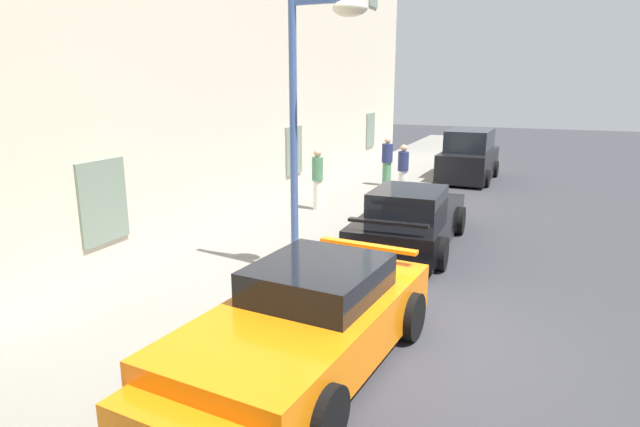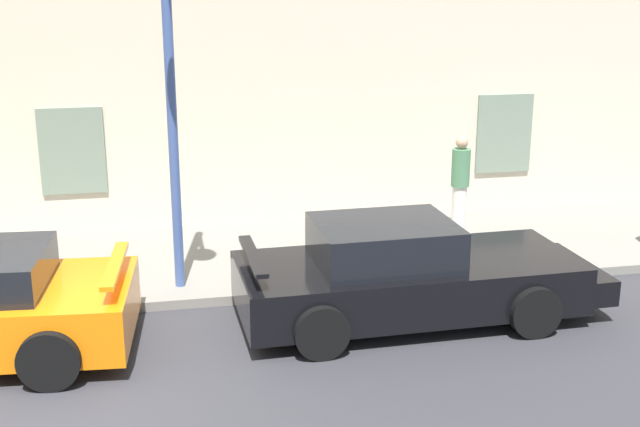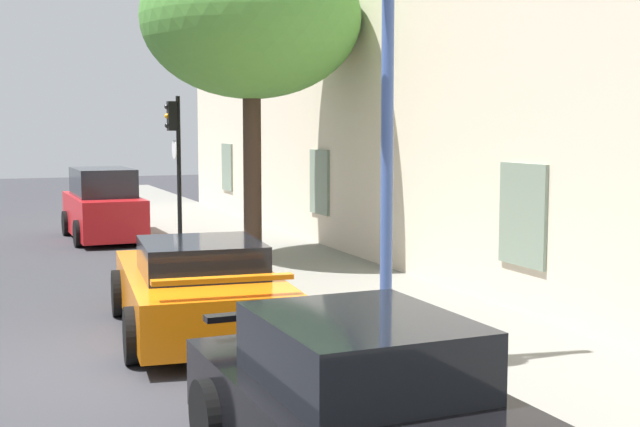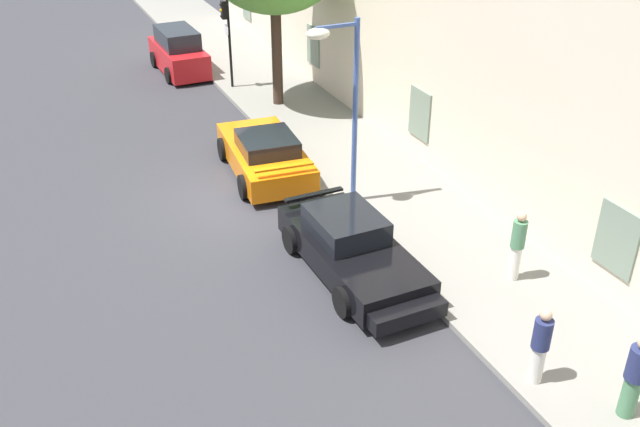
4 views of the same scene
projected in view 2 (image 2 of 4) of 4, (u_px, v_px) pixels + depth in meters
The scene contains 5 objects.
ground_plane at pixel (46, 393), 9.34m from camera, with size 80.00×80.00×0.00m, color #333338.
sidewalk at pixel (72, 270), 13.03m from camera, with size 60.00×3.63×0.14m, color gray.
sportscar_yellow_flank at pixel (417, 275), 11.23m from camera, with size 4.99×2.16×1.39m.
street_lamp at pixel (169, 44), 10.78m from camera, with size 0.44×1.42×5.00m.
pedestrian_admiring at pixel (460, 183), 14.42m from camera, with size 0.43×0.43×1.73m.
Camera 2 is at (1.29, -8.88, 4.52)m, focal length 46.71 mm.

